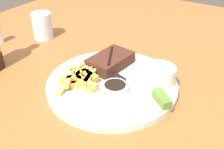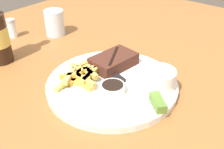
{
  "view_description": "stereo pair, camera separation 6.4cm",
  "coord_description": "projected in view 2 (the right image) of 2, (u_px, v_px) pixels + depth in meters",
  "views": [
    {
      "loc": [
        -0.45,
        -0.29,
        1.16
      ],
      "look_at": [
        0.0,
        0.0,
        0.81
      ],
      "focal_mm": 42.0,
      "sensor_mm": 36.0,
      "label": 1
    },
    {
      "loc": [
        -0.42,
        -0.34,
        1.16
      ],
      "look_at": [
        0.0,
        0.0,
        0.81
      ],
      "focal_mm": 42.0,
      "sensor_mm": 36.0,
      "label": 2
    }
  ],
  "objects": [
    {
      "name": "dining_table",
      "position": [
        112.0,
        106.0,
        0.7
      ],
      "size": [
        1.57,
        1.4,
        0.77
      ],
      "color": "#935B2D",
      "rests_on": "ground_plane"
    },
    {
      "name": "knife_utensil",
      "position": [
        109.0,
        70.0,
        0.69
      ],
      "size": [
        0.06,
        0.16,
        0.01
      ],
      "rotation": [
        0.0,
        0.0,
        1.29
      ],
      "color": "#B7B7BC",
      "rests_on": "dinner_plate"
    },
    {
      "name": "coleslaw_cup",
      "position": [
        159.0,
        78.0,
        0.62
      ],
      "size": [
        0.08,
        0.08,
        0.05
      ],
      "color": "white",
      "rests_on": "dinner_plate"
    },
    {
      "name": "drinking_glass",
      "position": [
        55.0,
        23.0,
        0.91
      ],
      "size": [
        0.07,
        0.07,
        0.09
      ],
      "color": "silver",
      "rests_on": "dining_table"
    },
    {
      "name": "dinner_plate",
      "position": [
        112.0,
        84.0,
        0.66
      ],
      "size": [
        0.33,
        0.33,
        0.02
      ],
      "color": "silver",
      "rests_on": "dining_table"
    },
    {
      "name": "fries_pile",
      "position": [
        81.0,
        75.0,
        0.65
      ],
      "size": [
        0.15,
        0.13,
        0.02
      ],
      "color": "#EFA542",
      "rests_on": "dinner_plate"
    },
    {
      "name": "pickle_spear",
      "position": [
        158.0,
        102.0,
        0.57
      ],
      "size": [
        0.05,
        0.06,
        0.02
      ],
      "color": "#567A2D",
      "rests_on": "dinner_plate"
    },
    {
      "name": "dipping_sauce_cup",
      "position": [
        113.0,
        88.0,
        0.61
      ],
      "size": [
        0.06,
        0.06,
        0.02
      ],
      "color": "silver",
      "rests_on": "dinner_plate"
    },
    {
      "name": "steak_portion",
      "position": [
        114.0,
        61.0,
        0.7
      ],
      "size": [
        0.13,
        0.09,
        0.03
      ],
      "color": "#472319",
      "rests_on": "dinner_plate"
    },
    {
      "name": "fork_utensil",
      "position": [
        78.0,
        88.0,
        0.62
      ],
      "size": [
        0.12,
        0.07,
        0.0
      ],
      "rotation": [
        0.0,
        0.0,
        5.79
      ],
      "color": "#B7B7BC",
      "rests_on": "dinner_plate"
    },
    {
      "name": "salt_shaker",
      "position": [
        12.0,
        28.0,
        0.9
      ],
      "size": [
        0.03,
        0.03,
        0.07
      ],
      "color": "white",
      "rests_on": "dining_table"
    }
  ]
}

